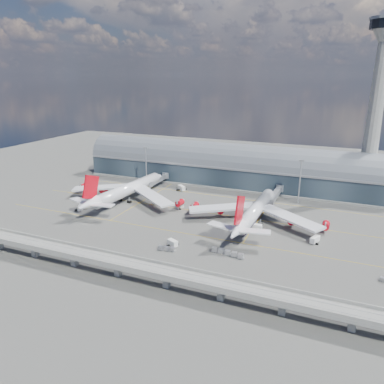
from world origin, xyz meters
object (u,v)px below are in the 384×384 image
at_px(airliner_left, 126,190).
at_px(service_truck_2, 253,227).
at_px(floodlight_mast_left, 146,165).
at_px(cargo_train_1, 228,253).
at_px(service_truck_5, 182,188).
at_px(airliner_right, 255,212).
at_px(service_truck_4, 179,206).
at_px(service_truck_0, 81,207).
at_px(control_tower, 375,111).
at_px(cargo_train_0, 167,249).
at_px(floodlight_mast_right, 300,181).
at_px(service_truck_1, 173,243).
at_px(service_truck_3, 315,240).

xyz_separation_m(airliner_left, service_truck_2, (79.24, -13.29, -5.08)).
height_order(floodlight_mast_left, cargo_train_1, floodlight_mast_left).
bearing_deg(service_truck_5, airliner_right, -82.92).
height_order(floodlight_mast_left, service_truck_4, floodlight_mast_left).
distance_m(service_truck_0, service_truck_2, 94.71).
relative_size(control_tower, cargo_train_0, 13.05).
distance_m(control_tower, airliner_left, 150.41).
distance_m(floodlight_mast_right, cargo_train_0, 95.53).
height_order(floodlight_mast_right, service_truck_1, floodlight_mast_right).
distance_m(service_truck_5, cargo_train_1, 93.10).
bearing_deg(service_truck_3, cargo_train_1, -120.94).
distance_m(service_truck_1, service_truck_3, 62.97).
relative_size(control_tower, service_truck_3, 16.64).
relative_size(service_truck_1, service_truck_2, 0.61).
height_order(service_truck_0, service_truck_2, service_truck_2).
xyz_separation_m(control_tower, service_truck_1, (-77.30, -107.59, -50.20)).
bearing_deg(service_truck_5, floodlight_mast_left, 123.18).
height_order(floodlight_mast_right, cargo_train_1, floodlight_mast_right).
xyz_separation_m(service_truck_2, cargo_train_1, (-3.23, -29.61, -0.63)).
relative_size(floodlight_mast_right, service_truck_0, 3.68).
bearing_deg(floodlight_mast_right, service_truck_5, -177.51).
bearing_deg(airliner_left, service_truck_5, 61.65).
bearing_deg(floodlight_mast_left, floodlight_mast_right, 0.00).
relative_size(control_tower, service_truck_4, 19.89).
bearing_deg(floodlight_mast_right, cargo_train_1, -102.78).
bearing_deg(cargo_train_0, service_truck_5, 28.29).
distance_m(service_truck_1, cargo_train_0, 4.94).
distance_m(airliner_left, service_truck_1, 68.02).
relative_size(floodlight_mast_left, cargo_train_1, 1.75).
bearing_deg(airliner_left, service_truck_0, -118.79).
relative_size(service_truck_0, service_truck_5, 1.07).
bearing_deg(service_truck_4, cargo_train_1, -23.05).
height_order(airliner_right, service_truck_1, airliner_right).
xyz_separation_m(service_truck_3, service_truck_5, (-86.93, 48.75, 0.16)).
distance_m(floodlight_mast_left, airliner_right, 93.17).
relative_size(service_truck_0, cargo_train_1, 0.48).
relative_size(airliner_left, service_truck_2, 8.71).
relative_size(floodlight_mast_left, cargo_train_0, 3.26).
height_order(service_truck_2, cargo_train_0, service_truck_2).
relative_size(floodlight_mast_right, service_truck_1, 4.76).
relative_size(airliner_right, service_truck_1, 13.72).
relative_size(service_truck_3, service_truck_4, 1.20).
height_order(floodlight_mast_right, cargo_train_0, floodlight_mast_right).
relative_size(control_tower, service_truck_2, 11.61).
height_order(airliner_left, service_truck_0, airliner_left).
distance_m(floodlight_mast_right, airliner_left, 100.48).
xyz_separation_m(floodlight_mast_left, service_truck_4, (40.27, -34.71, -12.26)).
distance_m(floodlight_mast_left, service_truck_3, 126.09).
bearing_deg(floodlight_mast_left, cargo_train_1, -43.61).
distance_m(floodlight_mast_right, service_truck_3, 55.20).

